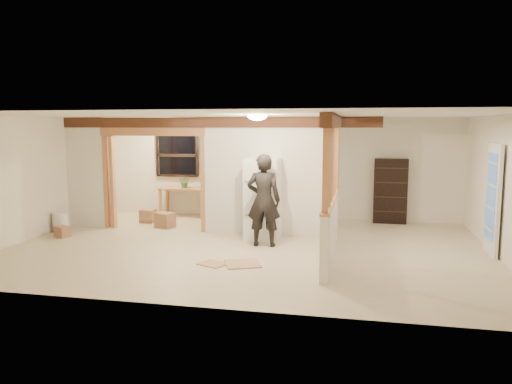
% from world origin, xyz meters
% --- Properties ---
extents(floor, '(9.00, 6.50, 0.01)m').
position_xyz_m(floor, '(0.00, 0.00, -0.01)').
color(floor, beige).
rests_on(floor, ground).
extents(ceiling, '(9.00, 6.50, 0.01)m').
position_xyz_m(ceiling, '(0.00, 0.00, 2.50)').
color(ceiling, white).
extents(wall_back, '(9.00, 0.01, 2.50)m').
position_xyz_m(wall_back, '(0.00, 3.25, 1.25)').
color(wall_back, silver).
rests_on(wall_back, floor).
extents(wall_front, '(9.00, 0.01, 2.50)m').
position_xyz_m(wall_front, '(0.00, -3.25, 1.25)').
color(wall_front, silver).
rests_on(wall_front, floor).
extents(wall_left, '(0.01, 6.50, 2.50)m').
position_xyz_m(wall_left, '(-4.50, 0.00, 1.25)').
color(wall_left, silver).
rests_on(wall_left, floor).
extents(wall_right, '(0.01, 6.50, 2.50)m').
position_xyz_m(wall_right, '(4.50, 0.00, 1.25)').
color(wall_right, silver).
rests_on(wall_right, floor).
extents(partition_left_stub, '(0.90, 0.12, 2.50)m').
position_xyz_m(partition_left_stub, '(-4.05, 1.20, 1.25)').
color(partition_left_stub, silver).
rests_on(partition_left_stub, floor).
extents(partition_center, '(2.80, 0.12, 2.50)m').
position_xyz_m(partition_center, '(0.20, 1.20, 1.25)').
color(partition_center, silver).
rests_on(partition_center, floor).
extents(doorway_frame, '(2.46, 0.14, 2.20)m').
position_xyz_m(doorway_frame, '(-2.40, 1.20, 1.10)').
color(doorway_frame, '#BC7E4F').
rests_on(doorway_frame, floor).
extents(header_beam_back, '(7.00, 0.18, 0.22)m').
position_xyz_m(header_beam_back, '(-1.00, 1.20, 2.38)').
color(header_beam_back, '#532E1C').
rests_on(header_beam_back, ceiling).
extents(header_beam_right, '(0.18, 3.30, 0.22)m').
position_xyz_m(header_beam_right, '(1.60, -0.40, 2.38)').
color(header_beam_right, '#532E1C').
rests_on(header_beam_right, ceiling).
extents(pony_wall, '(0.12, 3.20, 1.00)m').
position_xyz_m(pony_wall, '(1.60, -0.40, 0.50)').
color(pony_wall, silver).
rests_on(pony_wall, floor).
extents(stud_partition, '(0.14, 3.20, 1.32)m').
position_xyz_m(stud_partition, '(1.60, -0.40, 1.66)').
color(stud_partition, '#BC7E4F').
rests_on(stud_partition, pony_wall).
extents(window_back, '(1.12, 0.10, 1.10)m').
position_xyz_m(window_back, '(-2.60, 3.17, 1.55)').
color(window_back, black).
rests_on(window_back, wall_back).
extents(french_door, '(0.12, 0.86, 2.00)m').
position_xyz_m(french_door, '(4.42, 0.40, 1.00)').
color(french_door, white).
rests_on(french_door, floor).
extents(ceiling_dome_main, '(0.36, 0.36, 0.16)m').
position_xyz_m(ceiling_dome_main, '(0.30, -0.50, 2.48)').
color(ceiling_dome_main, '#FFEABF').
rests_on(ceiling_dome_main, ceiling).
extents(ceiling_dome_util, '(0.32, 0.32, 0.14)m').
position_xyz_m(ceiling_dome_util, '(-2.50, 2.30, 2.48)').
color(ceiling_dome_util, '#FFEABF').
rests_on(ceiling_dome_util, ceiling).
extents(hanging_bulb, '(0.07, 0.07, 0.07)m').
position_xyz_m(hanging_bulb, '(-2.00, 1.60, 2.18)').
color(hanging_bulb, '#FFD88C').
rests_on(hanging_bulb, ceiling).
extents(refrigerator, '(0.68, 0.66, 1.66)m').
position_xyz_m(refrigerator, '(0.14, 0.81, 0.83)').
color(refrigerator, white).
rests_on(refrigerator, floor).
extents(woman, '(0.66, 0.44, 1.79)m').
position_xyz_m(woman, '(0.29, 0.17, 0.89)').
color(woman, black).
rests_on(woman, floor).
extents(work_table, '(1.19, 0.60, 0.74)m').
position_xyz_m(work_table, '(-2.34, 2.91, 0.37)').
color(work_table, '#BC7E4F').
rests_on(work_table, floor).
extents(potted_plant, '(0.30, 0.26, 0.32)m').
position_xyz_m(potted_plant, '(-2.28, 2.84, 0.90)').
color(potted_plant, '#3F7534').
rests_on(potted_plant, work_table).
extents(shop_vac, '(0.54, 0.54, 0.56)m').
position_xyz_m(shop_vac, '(-4.13, 1.59, 0.28)').
color(shop_vac, red).
rests_on(shop_vac, floor).
extents(bookshelf, '(0.77, 0.26, 1.54)m').
position_xyz_m(bookshelf, '(2.79, 3.05, 0.77)').
color(bookshelf, black).
rests_on(bookshelf, floor).
extents(bucket, '(0.34, 0.34, 0.42)m').
position_xyz_m(bucket, '(-4.30, 0.51, 0.21)').
color(bucket, white).
rests_on(bucket, floor).
extents(box_util_a, '(0.47, 0.43, 0.33)m').
position_xyz_m(box_util_a, '(-2.27, 1.48, 0.16)').
color(box_util_a, '#986849').
rests_on(box_util_a, floor).
extents(box_util_b, '(0.33, 0.33, 0.31)m').
position_xyz_m(box_util_b, '(-2.91, 1.96, 0.16)').
color(box_util_b, '#986849').
rests_on(box_util_b, floor).
extents(box_front, '(0.35, 0.32, 0.23)m').
position_xyz_m(box_front, '(-3.98, 0.06, 0.12)').
color(box_front, '#986849').
rests_on(box_front, floor).
extents(floor_panel_near, '(0.74, 0.74, 0.02)m').
position_xyz_m(floor_panel_near, '(0.20, -1.19, 0.01)').
color(floor_panel_near, tan).
rests_on(floor_panel_near, floor).
extents(floor_panel_far, '(0.56, 0.52, 0.01)m').
position_xyz_m(floor_panel_far, '(-0.29, -1.29, 0.01)').
color(floor_panel_far, tan).
rests_on(floor_panel_far, floor).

